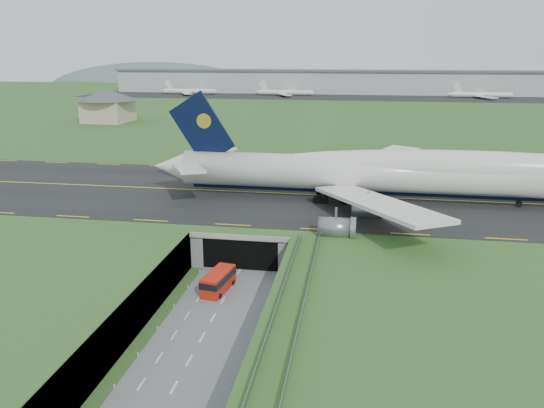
# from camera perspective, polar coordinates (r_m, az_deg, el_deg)

# --- Properties ---
(ground) EXTENTS (900.00, 900.00, 0.00)m
(ground) POSITION_cam_1_polar(r_m,az_deg,el_deg) (77.20, -4.74, -9.45)
(ground) COLOR #325522
(ground) RESTS_ON ground
(airfield_deck) EXTENTS (800.00, 800.00, 6.00)m
(airfield_deck) POSITION_cam_1_polar(r_m,az_deg,el_deg) (75.96, -4.79, -7.40)
(airfield_deck) COLOR gray
(airfield_deck) RESTS_ON ground
(trench_road) EXTENTS (12.00, 75.00, 0.20)m
(trench_road) POSITION_cam_1_polar(r_m,az_deg,el_deg) (70.68, -6.23, -11.94)
(trench_road) COLOR slate
(trench_road) RESTS_ON ground
(taxiway) EXTENTS (800.00, 44.00, 0.18)m
(taxiway) POSITION_cam_1_polar(r_m,az_deg,el_deg) (105.53, -0.51, 1.18)
(taxiway) COLOR black
(taxiway) RESTS_ON airfield_deck
(tunnel_portal) EXTENTS (17.00, 22.30, 6.00)m
(tunnel_portal) POSITION_cam_1_polar(r_m,az_deg,el_deg) (91.02, -2.26, -3.09)
(tunnel_portal) COLOR gray
(tunnel_portal) RESTS_ON ground
(guideway) EXTENTS (3.00, 53.00, 7.05)m
(guideway) POSITION_cam_1_polar(r_m,az_deg,el_deg) (56.19, 1.54, -13.65)
(guideway) COLOR #A8A8A3
(guideway) RESTS_ON ground
(jumbo_jet) EXTENTS (98.56, 62.77, 20.76)m
(jumbo_jet) POSITION_cam_1_polar(r_m,az_deg,el_deg) (100.75, 13.93, 3.21)
(jumbo_jet) COLOR silver
(jumbo_jet) RESTS_ON ground
(shuttle_tram) EXTENTS (3.77, 7.42, 2.90)m
(shuttle_tram) POSITION_cam_1_polar(r_m,az_deg,el_deg) (76.92, -5.80, -8.26)
(shuttle_tram) COLOR red
(shuttle_tram) RESTS_ON ground
(service_building) EXTENTS (24.85, 24.85, 13.02)m
(service_building) POSITION_cam_1_polar(r_m,az_deg,el_deg) (224.45, -17.29, 10.37)
(service_building) COLOR #C7AD8F
(service_building) RESTS_ON ground
(cargo_terminal) EXTENTS (320.00, 67.00, 15.60)m
(cargo_terminal) POSITION_cam_1_polar(r_m,az_deg,el_deg) (367.83, 6.75, 12.94)
(cargo_terminal) COLOR #B2B2B2
(cargo_terminal) RESTS_ON ground
(distant_hills) EXTENTS (700.00, 91.00, 60.00)m
(distant_hills) POSITION_cam_1_polar(r_m,az_deg,el_deg) (501.08, 14.97, 11.26)
(distant_hills) COLOR #546560
(distant_hills) RESTS_ON ground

